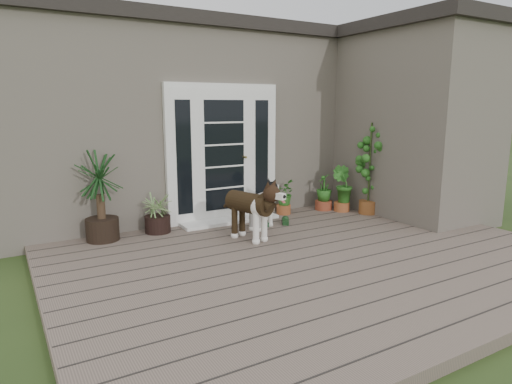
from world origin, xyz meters
TOP-DOWN VIEW (x-y plane):
  - deck at (0.00, 0.40)m, footprint 6.20×4.60m
  - house_main at (0.00, 4.65)m, footprint 7.40×4.00m
  - roof_main at (0.00, 4.65)m, footprint 7.60×4.20m
  - house_wing at (2.90, 1.50)m, footprint 1.60×2.40m
  - roof_wing at (2.90, 1.50)m, footprint 1.80×2.60m
  - door_unit at (-0.20, 2.60)m, footprint 1.90×0.14m
  - door_step at (-0.20, 2.40)m, footprint 1.60×0.40m
  - brindle_dog at (-0.40, 1.41)m, footprint 0.63×0.97m
  - white_dog at (0.04, 1.83)m, footprint 0.80×0.63m
  - spider_plant at (-1.38, 2.40)m, footprint 0.64×0.64m
  - yucca at (-2.15, 2.40)m, footprint 0.88×0.88m
  - herb_a at (0.83, 2.40)m, footprint 0.52×0.52m
  - herb_b at (1.82, 2.06)m, footprint 0.51×0.51m
  - herb_c at (1.62, 2.31)m, footprint 0.46×0.46m
  - sapling at (2.08, 1.70)m, footprint 0.60×0.60m
  - clog_left at (0.14, 1.94)m, footprint 0.21×0.29m
  - clog_right at (0.50, 1.86)m, footprint 0.27×0.32m

SIDE VIEW (x-z plane):
  - deck at x=0.00m, z-range 0.00..0.12m
  - door_step at x=-0.20m, z-range 0.12..0.17m
  - clog_left at x=0.14m, z-range 0.12..0.20m
  - clog_right at x=0.50m, z-range 0.12..0.21m
  - herb_a at x=0.83m, z-range 0.12..0.60m
  - herb_c at x=1.62m, z-range 0.12..0.62m
  - herb_b at x=1.82m, z-range 0.12..0.70m
  - white_dog at x=0.04m, z-range 0.12..0.73m
  - spider_plant at x=-1.38m, z-range 0.12..0.78m
  - brindle_dog at x=-0.40m, z-range 0.12..0.87m
  - yucca at x=-2.15m, z-range 0.12..1.33m
  - sapling at x=2.08m, z-range 0.12..1.71m
  - door_unit at x=-0.20m, z-range 0.12..2.27m
  - house_main at x=0.00m, z-range 0.00..3.10m
  - house_wing at x=2.90m, z-range 0.00..3.10m
  - roof_main at x=0.00m, z-range 3.10..3.30m
  - roof_wing at x=2.90m, z-range 3.10..3.30m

